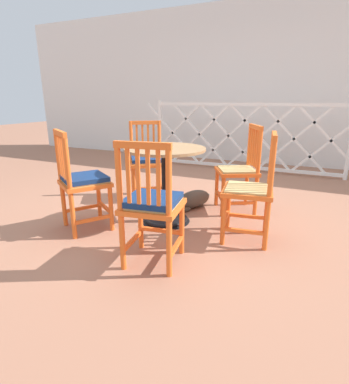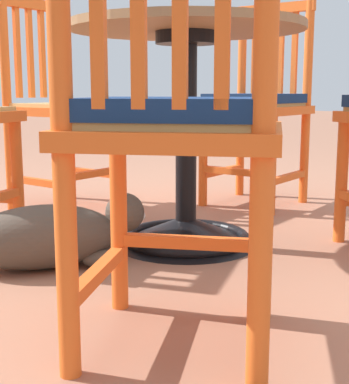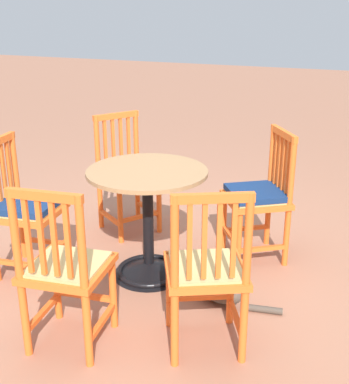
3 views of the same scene
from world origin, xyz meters
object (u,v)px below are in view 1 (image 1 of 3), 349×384
object	(u,v)px
orange_chair_tucked_in	(147,161)
orange_chair_at_corner	(152,205)
orange_chair_by_planter	(251,191)
cafe_table	(165,193)
tabby_cat	(191,200)
orange_chair_near_fence	(82,182)
orange_chair_facing_out	(239,171)

from	to	relation	value
orange_chair_tucked_in	orange_chair_at_corner	bearing A→B (deg)	-59.35
orange_chair_at_corner	orange_chair_by_planter	xyz separation A→B (m)	(0.56, 0.69, -0.01)
orange_chair_at_corner	cafe_table	bearing A→B (deg)	109.35
orange_chair_by_planter	tabby_cat	size ratio (longest dim) A/B	1.25
orange_chair_near_fence	tabby_cat	world-z (taller)	orange_chair_near_fence
cafe_table	orange_chair_by_planter	size ratio (longest dim) A/B	0.83
orange_chair_near_fence	tabby_cat	bearing A→B (deg)	52.89
orange_chair_facing_out	orange_chair_near_fence	distance (m)	1.59
orange_chair_facing_out	cafe_table	bearing A→B (deg)	-133.94
orange_chair_tucked_in	orange_chair_at_corner	size ratio (longest dim) A/B	1.00
orange_chair_at_corner	orange_chair_near_fence	bearing A→B (deg)	161.65
orange_chair_facing_out	tabby_cat	world-z (taller)	orange_chair_facing_out
orange_chair_tucked_in	orange_chair_near_fence	xyz separation A→B (m)	(-0.07, -1.06, 0.00)
orange_chair_tucked_in	tabby_cat	xyz separation A→B (m)	(0.63, -0.13, -0.35)
orange_chair_near_fence	orange_chair_by_planter	xyz separation A→B (m)	(1.43, 0.40, -0.01)
cafe_table	orange_chair_tucked_in	size ratio (longest dim) A/B	0.83
orange_chair_facing_out	orange_chair_at_corner	xyz separation A→B (m)	(-0.31, -1.35, 0.01)
orange_chair_by_planter	tabby_cat	bearing A→B (deg)	144.33
orange_chair_tucked_in	orange_chair_at_corner	xyz separation A→B (m)	(0.80, -1.34, 0.00)
orange_chair_near_fence	cafe_table	bearing A→B (deg)	37.73
orange_chair_near_fence	orange_chair_by_planter	distance (m)	1.48
orange_chair_near_fence	orange_chair_facing_out	bearing A→B (deg)	42.07
cafe_table	orange_chair_by_planter	world-z (taller)	orange_chair_by_planter
orange_chair_near_fence	orange_chair_by_planter	bearing A→B (deg)	15.56
orange_chair_tucked_in	orange_chair_by_planter	distance (m)	1.51
orange_chair_facing_out	orange_chair_near_fence	world-z (taller)	same
tabby_cat	orange_chair_by_planter	bearing A→B (deg)	-35.67
orange_chair_near_fence	orange_chair_at_corner	distance (m)	0.91
orange_chair_tucked_in	orange_chair_facing_out	bearing A→B (deg)	0.30
orange_chair_tucked_in	cafe_table	bearing A→B (deg)	-48.02
orange_chair_facing_out	orange_chair_tucked_in	size ratio (longest dim) A/B	1.00
orange_chair_by_planter	tabby_cat	distance (m)	0.96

